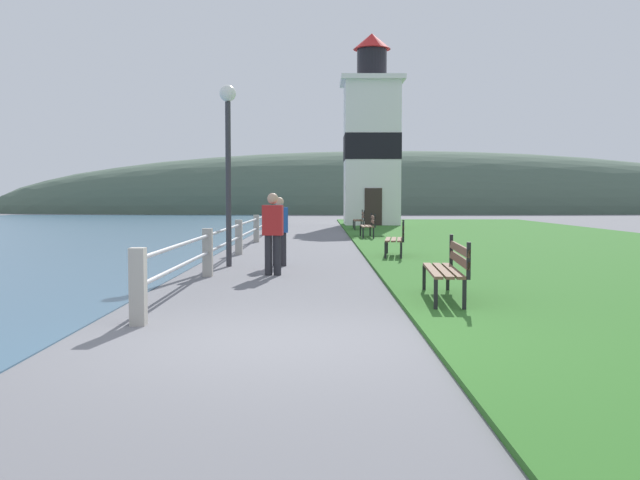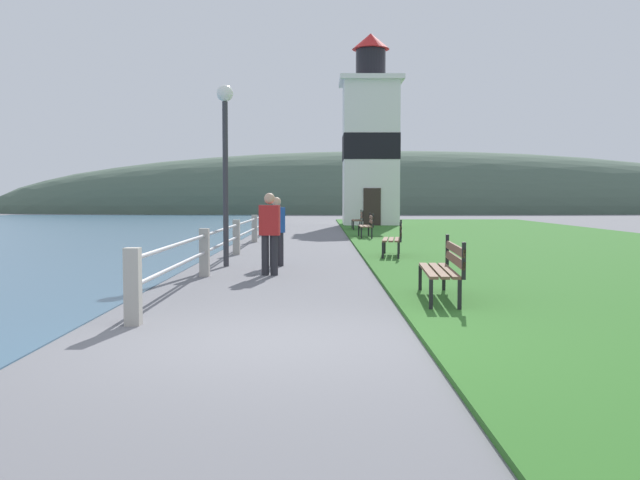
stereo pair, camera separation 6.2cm
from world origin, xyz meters
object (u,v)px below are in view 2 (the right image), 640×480
Objects in this scene: park_bench_far at (369,224)px; person_by_railing at (278,229)px; park_bench_by_lighthouse at (361,219)px; park_bench_near at (447,266)px; lighthouse at (372,143)px; person_strolling at (272,231)px; park_bench_midway at (397,237)px; lamp_post at (227,142)px.

person_by_railing is at bearing 75.67° from park_bench_far.
person_by_railing is (-2.74, -16.95, 0.29)m from park_bench_by_lighthouse.
park_bench_near is 22.45m from park_bench_by_lighthouse.
person_by_railing is at bearing -99.14° from lighthouse.
lighthouse reaches higher than park_bench_near.
park_bench_near is at bearing -159.44° from person_by_railing.
person_strolling reaches higher than park_bench_near.
person_strolling reaches higher than park_bench_far.
lighthouse is (0.93, 5.82, 3.90)m from park_bench_by_lighthouse.
park_bench_near is 0.20× the size of lighthouse.
park_bench_near is 1.20× the size of park_bench_midway.
park_bench_far is 13.05m from lighthouse.
park_bench_midway is 21.13m from lighthouse.
person_by_railing reaches higher than park_bench_far.
park_bench_midway is 4.96m from lamp_post.
park_bench_by_lighthouse is 0.47× the size of lamp_post.
park_bench_by_lighthouse is 17.57m from lamp_post.
park_bench_near is at bearing -54.70° from lamp_post.
park_bench_midway and park_bench_by_lighthouse have the same top height.
person_strolling is (-2.76, -18.81, 0.33)m from park_bench_by_lighthouse.
lighthouse is at bearing 78.18° from lamp_post.
person_by_railing is (-3.67, -22.77, -3.61)m from lighthouse.
park_bench_far is 10.71m from person_by_railing.
lighthouse reaches higher than person_by_railing.
lighthouse is at bearing -94.16° from park_bench_far.
park_bench_far is at bearing -82.37° from park_bench_midway.
lamp_post is at bearing -101.82° from lighthouse.
lamp_post reaches higher than park_bench_midway.
lighthouse is at bearing -87.98° from park_bench_near.
park_bench_by_lighthouse is at bearing -2.69° from person_strolling.
park_bench_by_lighthouse is at bearing -90.04° from park_bench_far.
lighthouse is at bearing -2.86° from person_strolling.
park_bench_by_lighthouse is (-0.01, 22.45, -0.00)m from park_bench_near.
lamp_post is at bearing 77.83° from park_bench_by_lighthouse.
park_bench_far is at bearing -20.60° from person_by_railing.
person_by_railing reaches higher than park_bench_near.
person_by_railing reaches higher than park_bench_midway.
lighthouse reaches higher than person_strolling.
person_strolling is (-2.77, 3.64, 0.33)m from park_bench_near.
park_bench_near is 1.08× the size of park_bench_by_lighthouse.
person_strolling is at bearing 60.44° from park_bench_midway.
lamp_post is at bearing 86.52° from person_by_railing.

